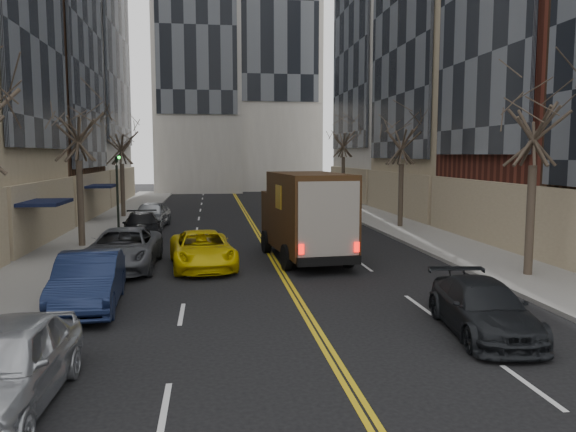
% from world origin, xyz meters
% --- Properties ---
extents(sidewalk_left, '(4.00, 66.00, 0.15)m').
position_xyz_m(sidewalk_left, '(-9.00, 27.00, 0.07)').
color(sidewalk_left, slate).
rests_on(sidewalk_left, ground).
extents(sidewalk_right, '(4.00, 66.00, 0.15)m').
position_xyz_m(sidewalk_right, '(9.00, 27.00, 0.07)').
color(sidewalk_right, slate).
rests_on(sidewalk_right, ground).
extents(streetwall_right, '(12.26, 49.00, 34.00)m').
position_xyz_m(streetwall_right, '(16.38, 32.20, 15.09)').
color(streetwall_right, '#4C301E').
rests_on(streetwall_right, ground).
extents(tree_lf_mid, '(3.20, 3.20, 8.91)m').
position_xyz_m(tree_lf_mid, '(-8.80, 20.00, 6.60)').
color(tree_lf_mid, '#382D23').
rests_on(tree_lf_mid, sidewalk_left).
extents(tree_lf_far, '(3.20, 3.20, 8.12)m').
position_xyz_m(tree_lf_far, '(-8.80, 33.00, 6.02)').
color(tree_lf_far, '#382D23').
rests_on(tree_lf_far, sidewalk_left).
extents(tree_rt_near, '(3.20, 3.20, 8.71)m').
position_xyz_m(tree_rt_near, '(8.80, 11.00, 6.45)').
color(tree_rt_near, '#382D23').
rests_on(tree_rt_near, sidewalk_right).
extents(tree_rt_mid, '(3.20, 3.20, 8.32)m').
position_xyz_m(tree_rt_mid, '(8.80, 25.00, 6.17)').
color(tree_rt_mid, '#382D23').
rests_on(tree_rt_mid, sidewalk_right).
extents(tree_rt_far, '(3.20, 3.20, 9.11)m').
position_xyz_m(tree_rt_far, '(8.80, 40.00, 6.74)').
color(tree_rt_far, '#382D23').
rests_on(tree_rt_far, sidewalk_right).
extents(traffic_signal, '(0.29, 0.26, 4.70)m').
position_xyz_m(traffic_signal, '(-7.39, 22.00, 2.82)').
color(traffic_signal, black).
rests_on(traffic_signal, sidewalk_left).
extents(ups_truck, '(3.31, 7.04, 3.74)m').
position_xyz_m(ups_truck, '(1.33, 15.51, 1.88)').
color(ups_truck, black).
rests_on(ups_truck, ground).
extents(observer_sedan, '(2.35, 4.73, 1.32)m').
position_xyz_m(observer_sedan, '(4.11, 5.20, 0.66)').
color(observer_sedan, black).
rests_on(observer_sedan, ground).
extents(taxi, '(2.92, 5.41, 1.44)m').
position_xyz_m(taxi, '(-3.00, 14.58, 0.72)').
color(taxi, '#D9BE09').
rests_on(taxi, ground).
extents(pedestrian, '(0.47, 0.68, 1.80)m').
position_xyz_m(pedestrian, '(2.04, 15.52, 0.90)').
color(pedestrian, black).
rests_on(pedestrian, ground).
extents(parked_lf_a, '(2.02, 4.72, 1.59)m').
position_xyz_m(parked_lf_a, '(-6.30, 2.40, 0.79)').
color(parked_lf_a, '#B7BABF').
rests_on(parked_lf_a, ground).
extents(parked_lf_b, '(2.03, 5.00, 1.61)m').
position_xyz_m(parked_lf_b, '(-6.22, 9.02, 0.81)').
color(parked_lf_b, '#111B38').
rests_on(parked_lf_b, ground).
extents(parked_lf_c, '(2.71, 5.74, 1.58)m').
position_xyz_m(parked_lf_c, '(-6.10, 14.75, 0.79)').
color(parked_lf_c, '#47494E').
rests_on(parked_lf_c, ground).
extents(parked_lf_d, '(2.51, 5.04, 1.41)m').
position_xyz_m(parked_lf_d, '(-6.30, 22.63, 0.70)').
color(parked_lf_d, black).
rests_on(parked_lf_d, ground).
extents(parked_lf_e, '(2.33, 4.89, 1.61)m').
position_xyz_m(parked_lf_e, '(-6.30, 27.43, 0.81)').
color(parked_lf_e, '#9FA3A7').
rests_on(parked_lf_e, ground).
extents(parked_rt_a, '(1.46, 4.02, 1.32)m').
position_xyz_m(parked_rt_a, '(5.31, 26.00, 0.66)').
color(parked_rt_a, '#484C4F').
rests_on(parked_rt_a, ground).
extents(parked_rt_b, '(3.09, 5.92, 1.59)m').
position_xyz_m(parked_rt_b, '(6.30, 33.37, 0.80)').
color(parked_rt_b, '#9EA1A5').
rests_on(parked_rt_b, ground).
extents(parked_rt_c, '(2.17, 4.58, 1.29)m').
position_xyz_m(parked_rt_c, '(6.30, 36.64, 0.64)').
color(parked_rt_c, black).
rests_on(parked_rt_c, ground).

